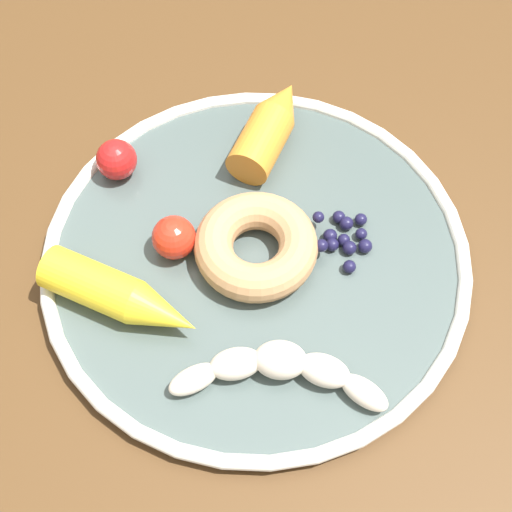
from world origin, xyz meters
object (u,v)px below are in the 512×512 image
(carrot_yellow, at_px, (121,296))
(donut, at_px, (256,246))
(banana, at_px, (280,370))
(tomato_near, at_px, (117,160))
(carrot_orange, at_px, (270,126))
(tomato_mid, at_px, (174,237))
(blueberry_pile, at_px, (341,236))
(dining_table, at_px, (302,293))
(plate, at_px, (256,258))

(carrot_yellow, xyz_separation_m, donut, (0.08, 0.08, -0.00))
(banana, bearing_deg, tomato_near, 144.96)
(banana, height_order, carrot_yellow, carrot_yellow)
(carrot_orange, relative_size, donut, 1.08)
(carrot_yellow, bearing_deg, tomato_mid, 73.79)
(donut, xyz_separation_m, tomato_near, (-0.14, 0.04, 0.00))
(carrot_yellow, bearing_deg, banana, -6.35)
(blueberry_pile, bearing_deg, dining_table, -176.17)
(plate, height_order, carrot_yellow, carrot_yellow)
(plate, relative_size, carrot_yellow, 2.66)
(banana, relative_size, blueberry_pile, 2.84)
(donut, relative_size, blueberry_pile, 1.73)
(donut, xyz_separation_m, blueberry_pile, (0.06, 0.04, -0.01))
(dining_table, distance_m, blueberry_pile, 0.12)
(dining_table, height_order, plate, plate)
(plate, relative_size, banana, 2.15)
(carrot_orange, relative_size, tomato_near, 3.04)
(dining_table, distance_m, donut, 0.14)
(carrot_orange, bearing_deg, carrot_yellow, -105.49)
(tomato_mid, bearing_deg, dining_table, 27.16)
(tomato_near, bearing_deg, plate, -16.40)
(banana, xyz_separation_m, blueberry_pile, (0.01, 0.13, -0.01))
(donut, distance_m, tomato_near, 0.15)
(dining_table, relative_size, tomato_mid, 25.64)
(plate, height_order, donut, donut)
(dining_table, relative_size, tomato_near, 26.08)
(carrot_yellow, bearing_deg, dining_table, 44.14)
(tomato_near, xyz_separation_m, tomato_mid, (0.08, -0.06, 0.00))
(dining_table, xyz_separation_m, plate, (-0.03, -0.04, 0.11))
(plate, xyz_separation_m, carrot_yellow, (-0.08, -0.08, 0.02))
(blueberry_pile, xyz_separation_m, tomato_near, (-0.21, 0.00, 0.01))
(carrot_yellow, relative_size, tomato_near, 3.74)
(dining_table, height_order, tomato_mid, tomato_mid)
(blueberry_pile, height_order, tomato_near, tomato_near)
(blueberry_pile, bearing_deg, carrot_orange, 137.88)
(donut, bearing_deg, tomato_mid, -166.64)
(plate, xyz_separation_m, tomato_near, (-0.14, 0.04, 0.02))
(donut, distance_m, tomato_mid, 0.07)
(dining_table, height_order, tomato_near, tomato_near)
(banana, xyz_separation_m, carrot_orange, (-0.08, 0.21, 0.01))
(dining_table, height_order, carrot_yellow, carrot_yellow)
(donut, bearing_deg, blueberry_pile, 31.13)
(carrot_orange, bearing_deg, blueberry_pile, -42.12)
(carrot_orange, bearing_deg, banana, -69.45)
(carrot_yellow, xyz_separation_m, tomato_mid, (0.02, 0.06, 0.00))
(banana, distance_m, tomato_near, 0.24)
(carrot_yellow, bearing_deg, donut, 43.32)
(plate, height_order, tomato_near, tomato_near)
(carrot_orange, distance_m, tomato_mid, 0.14)
(tomato_mid, bearing_deg, blueberry_pile, 22.59)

